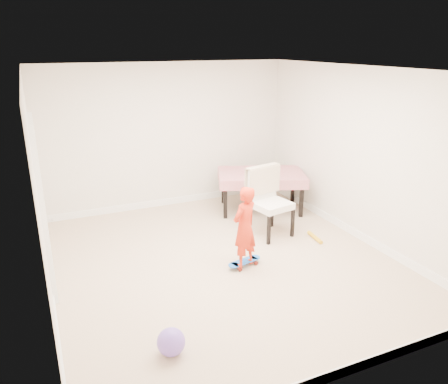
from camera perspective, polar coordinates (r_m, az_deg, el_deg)
name	(u,v)px	position (r m, az deg, el deg)	size (l,w,h in m)	color
ground	(223,261)	(6.19, -0.10, -9.02)	(5.00, 5.00, 0.00)	tan
ceiling	(223,71)	(5.48, -0.11, 15.55)	(4.50, 5.00, 0.04)	white
wall_back	(168,137)	(7.97, -7.38, 7.17)	(4.50, 0.04, 2.60)	silver
wall_front	(346,251)	(3.72, 15.65, -7.38)	(4.50, 0.04, 2.60)	silver
wall_left	(40,195)	(5.26, -22.95, -0.38)	(0.04, 5.00, 2.60)	silver
wall_right	(359,155)	(6.88, 17.21, 4.60)	(0.04, 5.00, 2.60)	silver
door	(42,209)	(5.63, -22.63, -2.09)	(0.10, 0.94, 2.11)	white
baseboard_back	(170,201)	(8.31, -7.04, -1.21)	(4.50, 0.02, 0.12)	white
baseboard_front	(334,375)	(4.39, 14.21, -22.12)	(4.50, 0.02, 0.12)	white
baseboard_left	(53,293)	(5.76, -21.45, -12.12)	(0.02, 5.00, 0.12)	white
baseboard_right	(352,231)	(7.27, 16.33, -4.89)	(0.02, 5.00, 0.12)	white
dining_table	(261,191)	(7.93, 4.82, 0.11)	(1.51, 0.95, 0.71)	#B61209
dining_chair	(271,203)	(6.82, 6.18, -1.40)	(0.59, 0.67, 1.09)	white
skateboard	(244,263)	(6.06, 2.68, -9.28)	(0.52, 0.19, 0.08)	blue
child	(244,230)	(5.79, 2.69, -4.95)	(0.41, 0.27, 1.13)	red
balloon	(171,342)	(4.52, -6.93, -18.87)	(0.28, 0.28, 0.28)	#7855CC
foam_toy	(315,237)	(6.98, 11.78, -5.81)	(0.06, 0.06, 0.40)	gold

